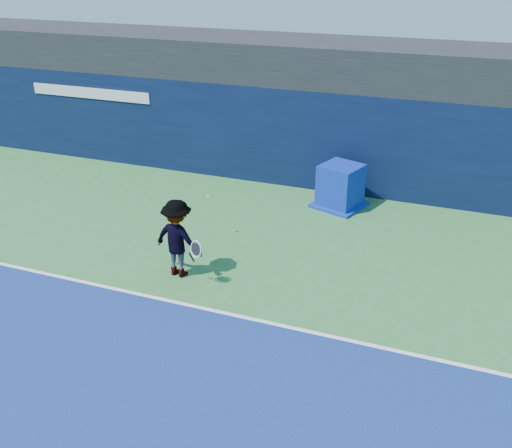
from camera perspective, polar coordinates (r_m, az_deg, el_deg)
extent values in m
plane|color=#326F37|center=(10.09, -14.80, -16.86)|extent=(80.00, 80.00, 0.00)
cube|color=white|center=(12.06, -6.81, -8.04)|extent=(24.00, 0.10, 0.01)
cube|color=black|center=(18.22, 5.11, 16.01)|extent=(36.00, 3.00, 1.20)
cube|color=#091433|center=(17.77, 3.95, 8.83)|extent=(36.00, 1.00, 3.00)
cube|color=white|center=(20.19, -16.28, 12.46)|extent=(4.50, 0.04, 0.35)
cube|color=#0B23A2|center=(16.36, 8.44, 3.79)|extent=(1.31, 1.31, 1.24)
cube|color=#0B2A9F|center=(16.59, 8.31, 1.94)|extent=(1.64, 1.64, 0.08)
imported|color=silver|center=(12.74, -7.83, -1.43)|extent=(1.25, 0.82, 1.82)
cylinder|color=black|center=(12.47, -6.45, -3.32)|extent=(0.09, 0.16, 0.29)
torus|color=white|center=(12.26, -6.03, -2.52)|extent=(0.33, 0.19, 0.33)
cylinder|color=black|center=(12.26, -6.03, -2.52)|extent=(0.28, 0.14, 0.28)
sphere|color=#BFF21A|center=(14.24, -4.79, 2.80)|extent=(0.07, 0.07, 0.07)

